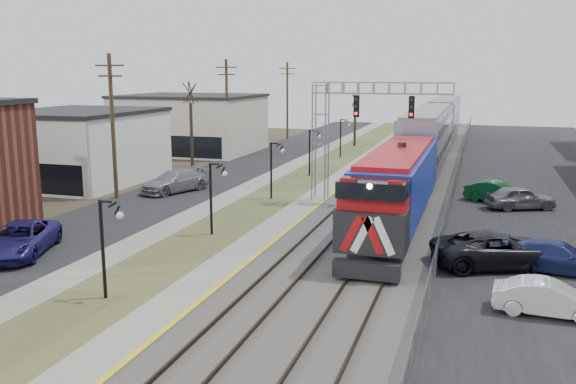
% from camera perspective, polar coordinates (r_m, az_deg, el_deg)
% --- Properties ---
extents(street_west, '(7.00, 120.00, 0.04)m').
position_cam_1_polar(street_west, '(51.80, -6.91, 1.37)').
color(street_west, black).
rests_on(street_west, ground).
extents(sidewalk, '(2.00, 120.00, 0.08)m').
position_cam_1_polar(sidewalk, '(50.13, -2.21, 1.14)').
color(sidewalk, gray).
rests_on(sidewalk, ground).
extents(grass_median, '(4.00, 120.00, 0.06)m').
position_cam_1_polar(grass_median, '(49.22, 1.08, 0.95)').
color(grass_median, '#454E29').
rests_on(grass_median, ground).
extents(platform, '(2.00, 120.00, 0.24)m').
position_cam_1_polar(platform, '(48.45, 4.48, 0.86)').
color(platform, gray).
rests_on(platform, ground).
extents(ballast_bed, '(8.00, 120.00, 0.20)m').
position_cam_1_polar(ballast_bed, '(47.61, 10.35, 0.50)').
color(ballast_bed, '#595651').
rests_on(ballast_bed, ground).
extents(parking_lot, '(16.00, 120.00, 0.04)m').
position_cam_1_polar(parking_lot, '(47.72, 24.79, -0.43)').
color(parking_lot, black).
rests_on(parking_lot, ground).
extents(platform_edge, '(0.24, 120.00, 0.01)m').
position_cam_1_polar(platform_edge, '(48.25, 5.50, 0.95)').
color(platform_edge, gold).
rests_on(platform_edge, platform).
extents(track_near, '(1.58, 120.00, 0.15)m').
position_cam_1_polar(track_near, '(47.86, 7.99, 0.84)').
color(track_near, '#2D2119').
rests_on(track_near, ballast_bed).
extents(track_far, '(1.58, 120.00, 0.15)m').
position_cam_1_polar(track_far, '(47.42, 12.16, 0.60)').
color(track_far, '#2D2119').
rests_on(track_far, ballast_bed).
extents(train, '(3.00, 63.05, 5.33)m').
position_cam_1_polar(train, '(57.36, 13.27, 4.99)').
color(train, '#1631B3').
rests_on(train, ground).
extents(signal_gantry, '(9.00, 1.07, 8.15)m').
position_cam_1_polar(signal_gantry, '(40.48, 5.43, 6.61)').
color(signal_gantry, gray).
rests_on(signal_gantry, ground).
extents(lampposts, '(0.14, 62.14, 4.00)m').
position_cam_1_polar(lampposts, '(33.43, -7.02, -0.60)').
color(lampposts, black).
rests_on(lampposts, ground).
extents(utility_poles, '(0.28, 80.28, 10.00)m').
position_cam_1_polar(utility_poles, '(43.90, -16.07, 5.81)').
color(utility_poles, '#4C3823').
rests_on(utility_poles, ground).
extents(fence, '(0.04, 120.00, 1.60)m').
position_cam_1_polar(fence, '(47.17, 15.45, 1.04)').
color(fence, gray).
rests_on(fence, ground).
extents(buildings_west, '(14.00, 67.00, 7.00)m').
position_cam_1_polar(buildings_west, '(47.38, -23.06, 3.30)').
color(buildings_west, beige).
rests_on(buildings_west, ground).
extents(bare_trees, '(12.30, 42.30, 5.95)m').
position_cam_1_polar(bare_trees, '(55.43, -6.41, 4.83)').
color(bare_trees, '#382D23').
rests_on(bare_trees, ground).
extents(car_lot_b, '(3.98, 1.60, 1.28)m').
position_cam_1_polar(car_lot_b, '(24.46, 23.19, -9.21)').
color(car_lot_b, silver).
rests_on(car_lot_b, ground).
extents(car_lot_c, '(6.40, 4.65, 1.62)m').
position_cam_1_polar(car_lot_c, '(29.38, 18.97, -5.19)').
color(car_lot_c, black).
rests_on(car_lot_c, ground).
extents(car_lot_d, '(4.91, 2.36, 1.38)m').
position_cam_1_polar(car_lot_d, '(29.66, 23.89, -5.64)').
color(car_lot_d, navy).
rests_on(car_lot_d, ground).
extents(car_lot_e, '(4.76, 3.37, 1.51)m').
position_cam_1_polar(car_lot_e, '(42.15, 20.91, -0.54)').
color(car_lot_e, slate).
rests_on(car_lot_e, ground).
extents(car_lot_f, '(4.57, 2.96, 1.42)m').
position_cam_1_polar(car_lot_f, '(43.70, 19.03, -0.07)').
color(car_lot_f, '#0D4321').
rests_on(car_lot_f, ground).
extents(car_street_a, '(4.31, 6.10, 1.55)m').
position_cam_1_polar(car_street_a, '(32.34, -23.80, -4.13)').
color(car_street_a, navy).
rests_on(car_street_a, ground).
extents(car_street_b, '(4.23, 5.97, 1.61)m').
position_cam_1_polar(car_street_b, '(45.77, -10.54, 0.96)').
color(car_street_b, gray).
rests_on(car_street_b, ground).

